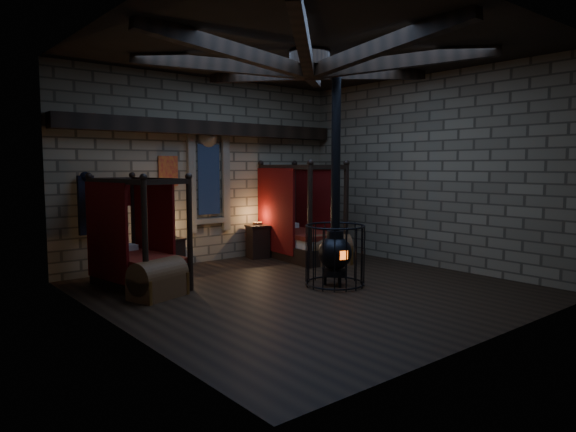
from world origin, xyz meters
TOP-DOWN VIEW (x-y plane):
  - room at (-0.00, 0.09)m, footprint 7.02×7.02m
  - bed_left at (-2.31, 2.14)m, footprint 1.29×2.03m
  - bed_right at (1.87, 2.44)m, footprint 1.31×2.23m
  - trunk_left at (-2.37, 1.14)m, footprint 1.04×0.83m
  - trunk_right at (1.92, 1.47)m, footprint 1.09×0.91m
  - nightstand_left at (-1.15, 3.03)m, footprint 0.46×0.45m
  - nightstand_right at (1.13, 3.11)m, footprint 0.58×0.56m
  - stove at (0.55, -0.11)m, footprint 1.10×1.10m

SIDE VIEW (x-z plane):
  - trunk_left at x=-2.37m, z-range -0.04..0.63m
  - trunk_right at x=1.92m, z-range -0.04..0.65m
  - nightstand_left at x=-1.15m, z-range -0.07..0.78m
  - nightstand_right at x=1.13m, z-range -0.03..0.84m
  - bed_left at x=-2.31m, z-range -0.50..1.49m
  - bed_right at x=1.87m, z-range -0.56..1.67m
  - stove at x=0.55m, z-range -1.37..2.68m
  - room at x=0.00m, z-range 1.60..5.89m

